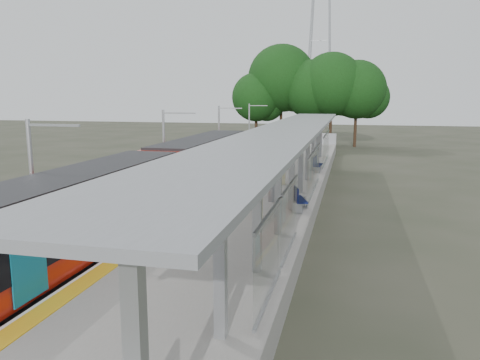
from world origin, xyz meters
name	(u,v)px	position (x,y,z in m)	size (l,w,h in m)	color
trackbed	(199,195)	(-4.50, 20.00, 0.12)	(3.00, 70.00, 0.24)	#59544C
platform	(270,192)	(0.00, 20.00, 0.50)	(6.00, 50.00, 1.00)	gray
tactile_strip	(229,182)	(-2.55, 20.00, 1.01)	(0.60, 50.00, 0.02)	gold
end_fence	(309,138)	(0.00, 44.95, 1.60)	(6.00, 0.10, 1.20)	#9EA0A5
train	(159,182)	(-4.50, 13.89, 2.05)	(2.74, 27.60, 3.62)	black
canopy	(290,136)	(1.61, 16.19, 4.20)	(3.27, 38.00, 3.66)	#9EA0A5
pylon	(321,16)	(-1.00, 73.00, 19.00)	(8.00, 4.00, 38.00)	#9EA0A5
tree_cluster	(308,86)	(-0.92, 52.63, 7.49)	(19.04, 9.62, 12.74)	#382316
catenary_masts	(165,152)	(-6.22, 19.00, 2.91)	(2.08, 48.16, 5.40)	#9EA0A5
bench_mid	(297,197)	(2.27, 14.03, 1.59)	(0.99, 1.72, 1.12)	#101A53
bench_far	(317,164)	(2.32, 25.47, 1.56)	(0.58, 1.58, 1.06)	#101A53
info_pillar_near	(258,200)	(0.82, 12.17, 1.78)	(0.40, 0.40, 1.79)	beige
info_pillar_far	(282,172)	(0.68, 20.17, 1.77)	(0.40, 0.40, 1.77)	beige
litter_bin	(272,192)	(0.87, 15.56, 1.48)	(0.47, 0.47, 0.95)	#9EA0A5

